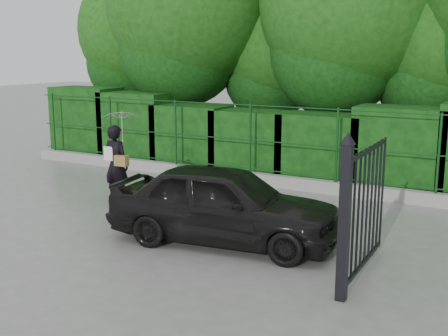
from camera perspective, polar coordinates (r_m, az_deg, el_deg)
The scene contains 8 objects.
ground at distance 11.22m, azimuth -9.45°, elevation -6.01°, with size 80.00×80.00×0.00m, color gray.
kerb at distance 14.85m, azimuth 1.25°, elevation -0.85°, with size 14.00×0.25×0.30m, color #9E9E99.
fence at distance 14.56m, azimuth 2.04°, elevation 3.09°, with size 14.13×0.06×1.80m.
hedge at distance 15.58m, azimuth 2.84°, elevation 3.01°, with size 14.20×1.20×2.26m.
trees at distance 17.07m, azimuth 10.08°, elevation 15.71°, with size 17.10×6.15×8.08m.
gate at distance 8.22m, azimuth 13.10°, elevation -4.14°, with size 0.22×2.33×2.36m.
woman at distance 12.88m, azimuth -10.61°, elevation 2.37°, with size 0.91×0.88×2.11m.
car at distance 10.08m, azimuth 0.02°, elevation -3.66°, with size 1.69×4.19×1.43m, color black.
Camera 1 is at (6.66, -8.37, 3.40)m, focal length 45.00 mm.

